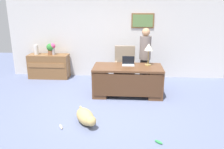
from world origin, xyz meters
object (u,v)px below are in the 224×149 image
(laptop, at_px, (128,63))
(desk, at_px, (128,80))
(vase_empty, at_px, (36,50))
(person_standing, at_px, (145,57))
(vase_with_flowers, at_px, (53,48))
(armchair, at_px, (125,68))
(credenza, at_px, (49,66))
(dog_toy_plush, at_px, (61,127))
(dog_lying, at_px, (86,117))
(desk_lamp, at_px, (149,48))
(dog_toy_bone, at_px, (159,142))
(potted_plant, at_px, (50,49))

(laptop, bearing_deg, desk, -93.28)
(vase_empty, bearing_deg, person_standing, -9.89)
(vase_with_flowers, distance_m, vase_empty, 0.55)
(desk, height_order, armchair, armchair)
(credenza, distance_m, dog_toy_plush, 3.38)
(person_standing, height_order, dog_toy_plush, person_standing)
(armchair, distance_m, dog_lying, 2.63)
(vase_empty, bearing_deg, armchair, -8.75)
(dog_lying, bearing_deg, vase_with_flowers, 118.00)
(laptop, xyz_separation_m, dog_toy_plush, (-1.29, -1.98, -0.80))
(desk, xyz_separation_m, vase_empty, (-2.93, 1.32, 0.50))
(person_standing, height_order, vase_empty, person_standing)
(armchair, height_order, dog_lying, armchair)
(armchair, xyz_separation_m, person_standing, (0.58, -0.16, 0.37))
(dog_lying, height_order, vase_empty, vase_empty)
(desk_lamp, xyz_separation_m, dog_toy_plush, (-1.81, -1.99, -1.20))
(desk, relative_size, vase_with_flowers, 4.83)
(vase_with_flowers, relative_size, dog_toy_plush, 2.09)
(laptop, bearing_deg, vase_with_flowers, 154.56)
(person_standing, relative_size, laptop, 5.27)
(desk_lamp, relative_size, dog_toy_plush, 3.27)
(credenza, xyz_separation_m, vase_with_flowers, (0.17, 0.00, 0.60))
(vase_empty, bearing_deg, dog_toy_plush, -62.21)
(laptop, height_order, vase_empty, vase_empty)
(laptop, distance_m, dog_toy_bone, 2.56)
(laptop, height_order, potted_plant, potted_plant)
(laptop, xyz_separation_m, vase_empty, (-2.94, 1.14, 0.09))
(person_standing, bearing_deg, potted_plant, 168.57)
(desk, height_order, credenza, desk)
(potted_plant, bearing_deg, armchair, -10.45)
(desk_lamp, bearing_deg, dog_toy_plush, -132.25)
(desk_lamp, relative_size, vase_with_flowers, 1.57)
(laptop, bearing_deg, armchair, 98.43)
(vase_empty, relative_size, potted_plant, 0.85)
(laptop, distance_m, potted_plant, 2.72)
(dog_lying, relative_size, dog_toy_bone, 4.34)
(vase_empty, bearing_deg, credenza, -0.21)
(desk, distance_m, vase_empty, 3.25)
(desk, height_order, laptop, laptop)
(dog_lying, relative_size, desk_lamp, 1.17)
(vase_with_flowers, relative_size, potted_plant, 1.02)
(dog_lying, relative_size, laptop, 2.11)
(potted_plant, bearing_deg, vase_empty, 180.00)
(vase_empty, bearing_deg, dog_toy_bone, -45.24)
(laptop, bearing_deg, dog_toy_plush, -123.14)
(desk_lamp, height_order, potted_plant, desk_lamp)
(armchair, bearing_deg, person_standing, -15.37)
(vase_with_flowers, xyz_separation_m, dog_toy_bone, (2.94, -3.51, -0.96))
(dog_toy_bone, bearing_deg, vase_empty, 134.76)
(credenza, xyz_separation_m, dog_toy_bone, (3.10, -3.51, -0.36))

